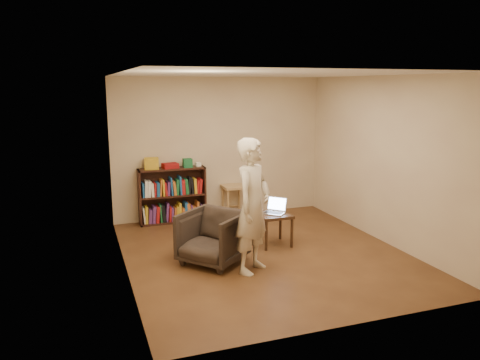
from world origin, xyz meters
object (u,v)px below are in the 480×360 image
object	(u,v)px
stool	(234,192)
side_table	(274,219)
armchair	(213,237)
laptop	(275,209)
person	(253,206)
bookshelf	(172,198)

from	to	relation	value
stool	side_table	world-z (taller)	stool
armchair	side_table	bearing A→B (deg)	69.64
armchair	laptop	world-z (taller)	armchair
armchair	side_table	xyz separation A→B (m)	(1.10, 0.41, 0.05)
stool	person	xyz separation A→B (m)	(-0.60, -2.57, 0.41)
side_table	person	distance (m)	1.20
stool	person	bearing A→B (deg)	-103.14
laptop	person	size ratio (longest dim) A/B	0.24
laptop	person	distance (m)	1.21
side_table	person	xyz separation A→B (m)	(-0.68, -0.87, 0.48)
bookshelf	laptop	size ratio (longest dim) A/B	2.76
side_table	person	world-z (taller)	person
stool	person	size ratio (longest dim) A/B	0.34
stool	armchair	bearing A→B (deg)	-115.80
armchair	bookshelf	bearing A→B (deg)	142.67
stool	laptop	distance (m)	1.66
stool	side_table	bearing A→B (deg)	-87.21
bookshelf	side_table	size ratio (longest dim) A/B	2.40
bookshelf	person	size ratio (longest dim) A/B	0.67
person	bookshelf	bearing A→B (deg)	60.50
armchair	person	xyz separation A→B (m)	(0.42, -0.46, 0.53)
person	laptop	bearing A→B (deg)	10.33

